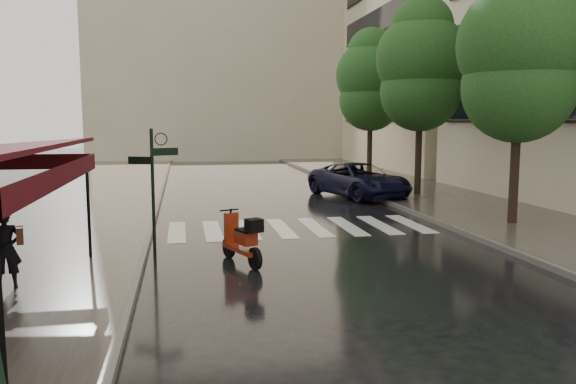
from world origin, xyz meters
name	(u,v)px	position (x,y,z in m)	size (l,w,h in m)	color
ground	(211,290)	(0.00, 0.00, 0.00)	(120.00, 120.00, 0.00)	black
sidewalk_near	(79,204)	(-4.50, 12.00, 0.06)	(6.00, 60.00, 0.12)	#38332D
sidewalk_far	(433,195)	(10.25, 12.00, 0.06)	(5.50, 60.00, 0.12)	#38332D
curb_near	(159,202)	(-1.45, 12.00, 0.07)	(0.12, 60.00, 0.16)	#595651
curb_far	(372,196)	(7.45, 12.00, 0.07)	(0.12, 60.00, 0.16)	#595651
crosswalk	(298,228)	(2.98, 6.00, 0.01)	(7.85, 3.20, 0.01)	silver
signpost	(153,182)	(-1.19, 3.00, 1.83)	(1.17, 0.29, 3.10)	black
haussmann_far	(433,32)	(16.50, 26.00, 9.25)	(8.00, 16.00, 18.50)	#BEB391
backdrop_building	(222,40)	(3.00, 38.00, 10.00)	(22.00, 6.00, 20.00)	#BEB391
tree_near	(521,53)	(9.60, 5.00, 5.32)	(3.80, 3.80, 7.99)	black
tree_mid	(421,66)	(9.50, 12.00, 5.59)	(3.80, 3.80, 8.34)	black
tree_far	(371,80)	(9.70, 19.00, 5.46)	(3.80, 3.80, 8.16)	black
pedestrian_with_umbrella	(3,206)	(-3.80, 0.48, 1.70)	(1.09, 1.10, 2.37)	black
scooter	(242,241)	(0.82, 1.92, 0.55)	(0.89, 1.72, 1.19)	black
parked_car	(359,180)	(7.00, 12.46, 0.73)	(2.42, 5.26, 1.46)	black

